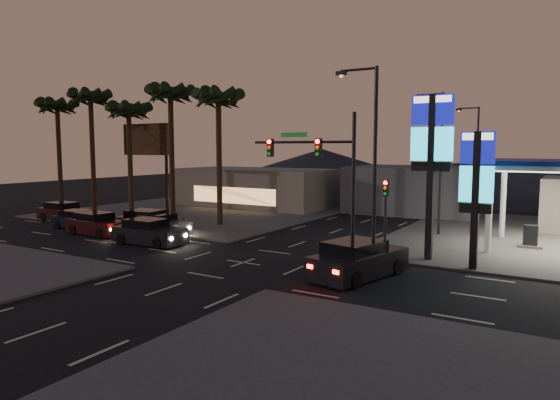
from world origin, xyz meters
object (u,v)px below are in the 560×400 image
Objects in this scene: car_lane_a_rear at (78,220)px; car_lane_b_rear at (64,212)px; pylon_sign_tall at (432,144)px; car_lane_b_front at (160,225)px; car_lane_a_front at (149,232)px; car_lane_b_mid at (148,222)px; car_lane_a_mid at (97,224)px; suv_station at (358,260)px; pylon_sign_short at (476,179)px; traffic_signal_mast at (323,166)px.

car_lane_b_rear reaches higher than car_lane_a_rear.
car_lane_b_front is (-18.67, -1.39, -5.70)m from pylon_sign_tall.
car_lane_b_mid is at bearing 136.45° from car_lane_a_front.
car_lane_a_rear is at bearing 162.86° from car_lane_a_mid.
suv_station is (-2.02, -5.18, -5.55)m from pylon_sign_tall.
car_lane_b_mid is (-20.12, -1.15, -5.63)m from pylon_sign_tall.
pylon_sign_tall is 19.57m from car_lane_b_front.
car_lane_b_mid is at bearing -176.73° from pylon_sign_tall.
car_lane_b_front is at bearing -9.49° from car_lane_b_mid.
car_lane_a_front is (-19.29, -3.32, -3.91)m from pylon_sign_short.
car_lane_b_rear reaches higher than car_lane_b_front.
car_lane_b_mid reaches higher than car_lane_a_front.
traffic_signal_mast reaches higher than car_lane_b_front.
car_lane_b_mid is (6.13, 1.41, 0.12)m from car_lane_a_rear.
car_lane_a_front is 14.50m from car_lane_b_rear.
car_lane_a_mid is at bearing 175.80° from suv_station.
car_lane_a_rear is (-9.47, 1.76, -0.11)m from car_lane_a_front.
car_lane_b_rear is at bearing -179.02° from pylon_sign_tall.
car_lane_b_mid is (-3.34, 3.17, 0.01)m from car_lane_a_front.
pylon_sign_short is 7.25m from suv_station.
car_lane_a_mid is (-25.16, -2.67, -3.93)m from pylon_sign_short.
pylon_sign_short reaches higher than car_lane_b_front.
pylon_sign_tall reaches higher than car_lane_b_rear.
suv_station is (16.65, -3.79, 0.14)m from car_lane_b_front.
pylon_sign_tall reaches higher than car_lane_a_mid.
car_lane_a_mid is 8.70m from car_lane_b_rear.
car_lane_a_rear is at bearing -176.90° from pylon_sign_short.
pylon_sign_tall is 2.07× the size of car_lane_a_rear.
traffic_signal_mast is 22.01m from car_lane_a_rear.
pylon_sign_tall is 23.65m from car_lane_a_mid.
suv_station is (2.72, -1.67, -4.39)m from traffic_signal_mast.
suv_station reaches higher than car_lane_b_rear.
pylon_sign_tall is 1.12× the size of traffic_signal_mast.
car_lane_b_mid reaches higher than car_lane_a_rear.
traffic_signal_mast is at bearing -143.48° from pylon_sign_tall.
pylon_sign_tall reaches higher than car_lane_b_mid.
car_lane_a_mid is 1.00× the size of car_lane_b_rear.
car_lane_b_front is 0.82× the size of suv_station.
car_lane_a_rear is 0.92× the size of car_lane_b_front.
suv_station is (-4.52, -4.18, -3.82)m from pylon_sign_short.
car_lane_b_rear is (-10.66, 0.62, -0.04)m from car_lane_b_mid.
pylon_sign_short is at bearing 6.05° from car_lane_a_mid.
pylon_sign_tall reaches higher than car_lane_a_rear.
traffic_signal_mast is at bearing -2.54° from car_lane_a_rear.
car_lane_b_mid is 1.07× the size of car_lane_b_rear.
pylon_sign_short is at bearing 42.79° from suv_station.
suv_station is at bearing -111.29° from pylon_sign_tall.
car_lane_a_rear is (-26.25, -2.56, -5.75)m from pylon_sign_tall.
car_lane_b_mid is 10.68m from car_lane_b_rear.
suv_station reaches higher than car_lane_a_rear.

